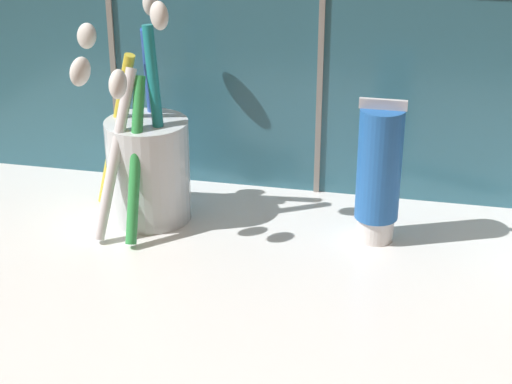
{
  "coord_description": "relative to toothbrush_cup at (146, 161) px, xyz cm",
  "views": [
    {
      "loc": [
        11.33,
        -52.44,
        34.87
      ],
      "look_at": [
        -0.75,
        4.02,
        8.1
      ],
      "focal_mm": 60.0,
      "sensor_mm": 36.0,
      "label": 1
    }
  ],
  "objects": [
    {
      "name": "toothpaste_tube",
      "position": [
        19.28,
        0.14,
        0.58
      ],
      "size": [
        3.68,
        3.51,
        11.97
      ],
      "color": "white",
      "rests_on": "sink_counter"
    },
    {
      "name": "toothbrush_cup",
      "position": [
        0.0,
        0.0,
        0.0
      ],
      "size": [
        9.87,
        13.65,
        19.08
      ],
      "color": "silver",
      "rests_on": "sink_counter"
    },
    {
      "name": "sink_counter",
      "position": [
        11.4,
        -9.91,
        -6.29
      ],
      "size": [
        75.49,
        37.43,
        2.0
      ],
      "primitive_type": "cube",
      "color": "white",
      "rests_on": "ground"
    }
  ]
}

